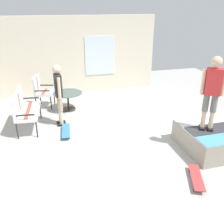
# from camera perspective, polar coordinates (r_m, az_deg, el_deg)

# --- Properties ---
(ground_plane) EXTENTS (12.00, 12.00, 0.10)m
(ground_plane) POSITION_cam_1_polar(r_m,az_deg,el_deg) (6.44, 1.10, -5.97)
(ground_plane) COLOR #A8A8A3
(house_facade) EXTENTS (0.23, 6.00, 2.75)m
(house_facade) POSITION_cam_1_polar(r_m,az_deg,el_deg) (9.40, -8.37, 12.62)
(house_facade) COLOR beige
(house_facade) RESTS_ON ground_plane
(skate_ramp) EXTENTS (1.39, 1.83, 0.52)m
(skate_ramp) POSITION_cam_1_polar(r_m,az_deg,el_deg) (6.21, 21.41, -5.69)
(skate_ramp) COLOR gray
(skate_ramp) RESTS_ON ground_plane
(patio_bench) EXTENTS (1.29, 0.65, 1.02)m
(patio_bench) POSITION_cam_1_polar(r_m,az_deg,el_deg) (6.98, -19.56, 1.06)
(patio_bench) COLOR #2D2823
(patio_bench) RESTS_ON ground_plane
(patio_chair_near_house) EXTENTS (0.73, 0.68, 1.02)m
(patio_chair_near_house) POSITION_cam_1_polar(r_m,az_deg,el_deg) (8.34, -15.96, 5.12)
(patio_chair_near_house) COLOR #2D2823
(patio_chair_near_house) RESTS_ON ground_plane
(patio_table) EXTENTS (0.90, 0.90, 0.57)m
(patio_table) POSITION_cam_1_polar(r_m,az_deg,el_deg) (7.96, -10.03, 3.23)
(patio_table) COLOR #2D2823
(patio_table) RESTS_ON ground_plane
(person_watching) EXTENTS (0.48, 0.26, 1.69)m
(person_watching) POSITION_cam_1_polar(r_m,az_deg,el_deg) (6.81, -12.10, 4.72)
(person_watching) COLOR black
(person_watching) RESTS_ON ground_plane
(person_skater) EXTENTS (0.35, 0.43, 1.64)m
(person_skater) POSITION_cam_1_polar(r_m,az_deg,el_deg) (5.68, 21.92, 4.90)
(person_skater) COLOR black
(person_skater) RESTS_ON skate_ramp
(skateboard_by_bench) EXTENTS (0.81, 0.27, 0.10)m
(skateboard_by_bench) POSITION_cam_1_polar(r_m,az_deg,el_deg) (6.61, -10.48, -4.22)
(skateboard_by_bench) COLOR #3372B2
(skateboard_by_bench) RESTS_ON ground_plane
(skateboard_spare) EXTENTS (0.82, 0.49, 0.10)m
(skateboard_spare) POSITION_cam_1_polar(r_m,az_deg,el_deg) (5.16, 18.70, -13.96)
(skateboard_spare) COLOR #B23838
(skateboard_spare) RESTS_ON ground_plane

